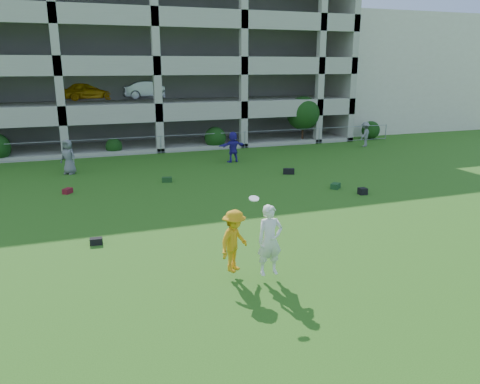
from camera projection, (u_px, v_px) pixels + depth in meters
name	position (u px, v px, depth m)	size (l,w,h in m)	color
ground	(277.00, 260.00, 14.21)	(100.00, 100.00, 0.00)	#235114
stucco_building	(375.00, 73.00, 45.84)	(16.00, 14.00, 10.00)	beige
bystander_c	(68.00, 157.00, 25.27)	(0.92, 0.60, 1.88)	slate
bystander_d	(233.00, 147.00, 28.43)	(1.72, 0.55, 1.85)	#2E2199
bystander_f	(365.00, 134.00, 33.91)	(1.15, 0.66, 1.78)	slate
bag_black_b	(96.00, 241.00, 15.44)	(0.40, 0.25, 0.22)	black
bag_green_c	(335.00, 186.00, 22.43)	(0.50, 0.35, 0.26)	#143820
crate_d	(363.00, 191.00, 21.43)	(0.35, 0.35, 0.30)	black
bag_black_e	(289.00, 171.00, 25.44)	(0.60, 0.30, 0.30)	black
bag_red_f	(68.00, 191.00, 21.58)	(0.45, 0.28, 0.24)	#5B0F10
bag_green_g	(167.00, 180.00, 23.69)	(0.50, 0.30, 0.25)	#153A1A
frisbee_contest	(246.00, 241.00, 12.72)	(1.87, 1.32, 2.24)	orange
parking_garage	(138.00, 62.00, 37.77)	(30.00, 14.00, 12.00)	#9E998C
fence	(161.00, 144.00, 31.29)	(36.06, 0.06, 1.20)	gray
shrub_row	(223.00, 127.00, 33.20)	(34.38, 2.52, 3.50)	#163D11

